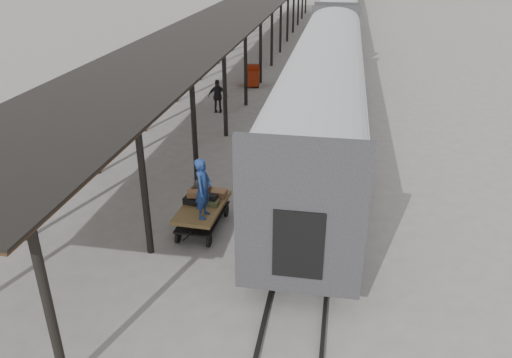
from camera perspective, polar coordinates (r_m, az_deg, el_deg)
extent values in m
plane|color=slate|center=(16.65, -5.12, -4.95)|extent=(160.00, 160.00, 0.00)
cube|color=silver|center=(22.58, 7.89, 10.40)|extent=(3.00, 24.00, 2.90)
cube|color=#28282B|center=(11.52, 5.01, -4.94)|extent=(3.04, 0.22, 3.50)
cube|color=black|center=(22.47, 4.06, 12.86)|extent=(0.04, 22.08, 0.65)
cube|color=black|center=(23.08, 7.64, 6.32)|extent=(2.55, 23.04, 0.50)
cube|color=silver|center=(48.17, 9.47, 18.33)|extent=(3.00, 24.00, 2.90)
cube|color=#28282B|center=(36.38, 9.01, 16.08)|extent=(3.04, 0.22, 3.50)
cube|color=black|center=(48.11, 7.64, 19.51)|extent=(0.04, 22.08, 0.65)
cube|color=black|center=(48.40, 9.32, 16.34)|extent=(2.55, 23.04, 0.50)
cube|color=black|center=(74.19, 9.87, 19.43)|extent=(2.55, 23.04, 0.50)
cube|color=black|center=(14.85, 1.37, 0.55)|extent=(0.50, 1.70, 2.00)
imported|color=white|center=(14.90, 1.37, 0.08)|extent=(0.72, 0.89, 1.72)
cube|color=brown|center=(15.10, -0.25, -2.15)|extent=(0.57, 0.25, 0.42)
cube|color=#422B19|center=(38.76, -1.09, 19.04)|extent=(4.60, 64.00, 0.18)
cube|color=black|center=(38.75, -1.09, 19.21)|extent=(4.90, 64.30, 0.06)
cylinder|color=black|center=(39.48, -4.11, 16.17)|extent=(0.20, 0.20, 4.00)
cylinder|color=black|center=(10.74, -22.60, -13.53)|extent=(0.20, 0.20, 4.00)
cylinder|color=black|center=(38.71, 2.03, 16.03)|extent=(0.20, 0.20, 4.00)
cube|color=black|center=(48.56, 8.37, 15.42)|extent=(0.10, 150.00, 0.12)
cube|color=black|center=(48.53, 10.13, 15.30)|extent=(0.10, 150.00, 0.12)
cube|color=brown|center=(15.93, -6.15, -3.19)|extent=(1.37, 2.46, 0.12)
cube|color=black|center=(16.10, -6.09, -4.29)|extent=(1.26, 2.35, 0.06)
cylinder|color=black|center=(15.62, -8.90, -6.55)|extent=(0.10, 0.40, 0.40)
cylinder|color=black|center=(15.32, -5.38, -7.04)|extent=(0.10, 0.40, 0.40)
cylinder|color=black|center=(17.15, -6.64, -3.28)|extent=(0.10, 0.40, 0.40)
cylinder|color=black|center=(16.87, -3.42, -3.66)|extent=(0.10, 0.40, 0.40)
cube|color=#38393B|center=(16.41, -6.29, -1.59)|extent=(0.70, 0.49, 0.23)
cube|color=brown|center=(16.35, -4.49, -1.63)|extent=(0.65, 0.47, 0.22)
cube|color=black|center=(16.01, -7.26, -2.42)|extent=(0.59, 0.46, 0.21)
cube|color=#464C2D|center=(15.86, -5.10, -2.70)|extent=(0.49, 0.38, 0.17)
cube|color=#4F331F|center=(16.21, -6.29, -1.16)|extent=(0.60, 0.49, 0.19)
cube|color=brown|center=(15.92, -7.07, -1.68)|extent=(0.49, 0.39, 0.18)
cube|color=#38393B|center=(16.15, -6.24, -0.55)|extent=(0.45, 0.34, 0.15)
cube|color=black|center=(15.85, -5.19, -2.02)|extent=(0.43, 0.34, 0.14)
cube|color=maroon|center=(32.55, -0.38, 11.52)|extent=(0.99, 1.48, 0.84)
cube|color=maroon|center=(32.78, -0.34, 12.63)|extent=(0.85, 0.64, 0.33)
cylinder|color=black|center=(32.16, -1.11, 10.71)|extent=(0.15, 0.35, 0.34)
cylinder|color=black|center=(32.11, 0.24, 10.69)|extent=(0.15, 0.35, 0.34)
cylinder|color=black|center=(33.15, -0.97, 11.17)|extent=(0.15, 0.35, 0.34)
cylinder|color=black|center=(33.11, 0.34, 11.15)|extent=(0.15, 0.35, 0.34)
imported|color=navy|center=(14.85, -6.07, -1.07)|extent=(0.51, 0.72, 1.89)
imported|color=black|center=(27.14, -4.37, 9.42)|extent=(1.11, 0.58, 1.80)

